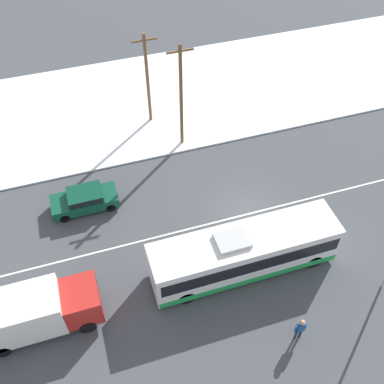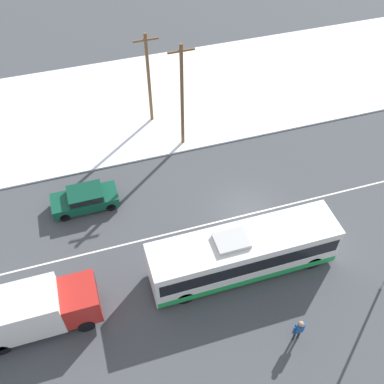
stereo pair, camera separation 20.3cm
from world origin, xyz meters
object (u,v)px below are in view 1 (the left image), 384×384
object	(u,v)px
city_bus	(244,252)
box_truck	(30,313)
sedan_car	(85,199)
utility_pole_roadside	(181,96)
pedestrian_at_stop	(301,328)
utility_pole_snowlot	(147,78)

from	to	relation	value
city_bus	box_truck	bearing A→B (deg)	-179.20
city_bus	sedan_car	size ratio (longest dim) A/B	2.54
box_truck	sedan_car	world-z (taller)	box_truck
city_bus	utility_pole_roadside	xyz separation A→B (m)	(-0.20, 11.55, 2.74)
sedan_car	pedestrian_at_stop	world-z (taller)	pedestrian_at_stop
box_truck	pedestrian_at_stop	world-z (taller)	box_truck
city_bus	utility_pole_roadside	bearing A→B (deg)	90.97
pedestrian_at_stop	utility_pole_roadside	distance (m)	16.78
box_truck	city_bus	bearing A→B (deg)	0.80
utility_pole_roadside	utility_pole_snowlot	distance (m)	3.71
city_bus	box_truck	world-z (taller)	city_bus
utility_pole_snowlot	utility_pole_roadside	bearing A→B (deg)	-64.79
pedestrian_at_stop	utility_pole_snowlot	size ratio (longest dim) A/B	0.24
sedan_car	utility_pole_roadside	xyz separation A→B (m)	(7.80, 4.11, 3.50)
sedan_car	pedestrian_at_stop	size ratio (longest dim) A/B	2.34
box_truck	utility_pole_roadside	bearing A→B (deg)	45.37
pedestrian_at_stop	utility_pole_snowlot	bearing A→B (deg)	98.41
sedan_car	pedestrian_at_stop	distance (m)	15.34
sedan_car	pedestrian_at_stop	bearing A→B (deg)	126.63
pedestrian_at_stop	sedan_car	bearing A→B (deg)	126.63
utility_pole_roadside	utility_pole_snowlot	size ratio (longest dim) A/B	1.10
utility_pole_snowlot	city_bus	bearing A→B (deg)	-83.23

